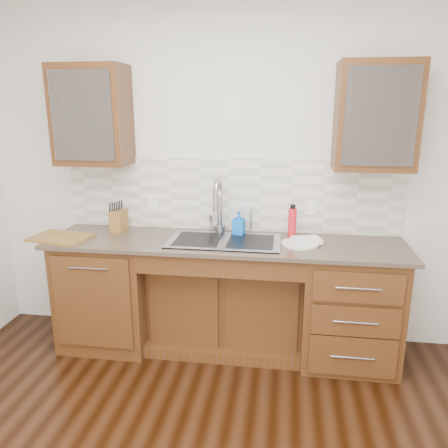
# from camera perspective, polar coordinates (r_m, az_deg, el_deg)

# --- Properties ---
(wall_back) EXTENTS (4.00, 0.10, 2.70)m
(wall_back) POSITION_cam_1_polar(r_m,az_deg,el_deg) (3.56, 0.93, 6.35)
(wall_back) COLOR silver
(wall_back) RESTS_ON ground
(base_cabinet_left) EXTENTS (0.70, 0.62, 0.88)m
(base_cabinet_left) POSITION_cam_1_polar(r_m,az_deg,el_deg) (3.72, -14.70, -8.38)
(base_cabinet_left) COLOR #593014
(base_cabinet_left) RESTS_ON ground
(base_cabinet_center) EXTENTS (1.20, 0.44, 0.70)m
(base_cabinet_center) POSITION_cam_1_polar(r_m,az_deg,el_deg) (3.60, 0.30, -10.27)
(base_cabinet_center) COLOR #593014
(base_cabinet_center) RESTS_ON ground
(base_cabinet_right) EXTENTS (0.70, 0.62, 0.88)m
(base_cabinet_right) POSITION_cam_1_polar(r_m,az_deg,el_deg) (3.49, 16.00, -10.14)
(base_cabinet_right) COLOR #593014
(base_cabinet_right) RESTS_ON ground
(countertop) EXTENTS (2.70, 0.65, 0.03)m
(countertop) POSITION_cam_1_polar(r_m,az_deg,el_deg) (3.30, 0.06, -2.48)
(countertop) COLOR #84705B
(countertop) RESTS_ON base_cabinet_left
(backsplash) EXTENTS (2.70, 0.02, 0.59)m
(backsplash) POSITION_cam_1_polar(r_m,az_deg,el_deg) (3.52, 0.79, 3.87)
(backsplash) COLOR beige
(backsplash) RESTS_ON wall_back
(sink) EXTENTS (0.84, 0.46, 0.19)m
(sink) POSITION_cam_1_polar(r_m,az_deg,el_deg) (3.31, 0.02, -3.72)
(sink) COLOR #9E9EA5
(sink) RESTS_ON countertop
(faucet) EXTENTS (0.04, 0.04, 0.40)m
(faucet) POSITION_cam_1_polar(r_m,az_deg,el_deg) (3.46, -0.58, 2.04)
(faucet) COLOR #999993
(faucet) RESTS_ON countertop
(filter_tap) EXTENTS (0.02, 0.02, 0.24)m
(filter_tap) POSITION_cam_1_polar(r_m,az_deg,el_deg) (3.46, 3.55, 0.64)
(filter_tap) COLOR #999993
(filter_tap) RESTS_ON countertop
(upper_cabinet_left) EXTENTS (0.55, 0.34, 0.75)m
(upper_cabinet_left) POSITION_cam_1_polar(r_m,az_deg,el_deg) (3.59, -16.85, 13.42)
(upper_cabinet_left) COLOR #593014
(upper_cabinet_left) RESTS_ON wall_back
(upper_cabinet_right) EXTENTS (0.55, 0.34, 0.75)m
(upper_cabinet_right) POSITION_cam_1_polar(r_m,az_deg,el_deg) (3.32, 19.21, 13.13)
(upper_cabinet_right) COLOR #593014
(upper_cabinet_right) RESTS_ON wall_back
(outlet_left) EXTENTS (0.08, 0.01, 0.12)m
(outlet_left) POSITION_cam_1_polar(r_m,az_deg,el_deg) (3.67, -9.37, 2.76)
(outlet_left) COLOR white
(outlet_left) RESTS_ON backsplash
(outlet_right) EXTENTS (0.08, 0.01, 0.12)m
(outlet_right) POSITION_cam_1_polar(r_m,az_deg,el_deg) (3.51, 11.35, 2.09)
(outlet_right) COLOR white
(outlet_right) RESTS_ON backsplash
(soap_bottle) EXTENTS (0.10, 0.10, 0.19)m
(soap_bottle) POSITION_cam_1_polar(r_m,az_deg,el_deg) (3.42, 1.94, 0.11)
(soap_bottle) COLOR blue
(soap_bottle) RESTS_ON countertop
(water_bottle) EXTENTS (0.07, 0.07, 0.23)m
(water_bottle) POSITION_cam_1_polar(r_m,az_deg,el_deg) (3.39, 8.89, 0.12)
(water_bottle) COLOR red
(water_bottle) RESTS_ON countertop
(plate) EXTENTS (0.31, 0.31, 0.02)m
(plate) POSITION_cam_1_polar(r_m,az_deg,el_deg) (3.25, 9.88, -2.56)
(plate) COLOR silver
(plate) RESTS_ON countertop
(dish_towel) EXTENTS (0.23, 0.19, 0.03)m
(dish_towel) POSITION_cam_1_polar(r_m,az_deg,el_deg) (3.27, 10.72, -2.08)
(dish_towel) COLOR white
(dish_towel) RESTS_ON plate
(knife_block) EXTENTS (0.10, 0.16, 0.17)m
(knife_block) POSITION_cam_1_polar(r_m,az_deg,el_deg) (3.63, -13.59, 0.41)
(knife_block) COLOR #9E562B
(knife_block) RESTS_ON countertop
(cutting_board) EXTENTS (0.48, 0.37, 0.02)m
(cutting_board) POSITION_cam_1_polar(r_m,az_deg,el_deg) (3.58, -20.57, -1.66)
(cutting_board) COLOR #987C4B
(cutting_board) RESTS_ON countertop
(cup_left_a) EXTENTS (0.13, 0.13, 0.10)m
(cup_left_a) POSITION_cam_1_polar(r_m,az_deg,el_deg) (3.65, -18.77, 12.47)
(cup_left_a) COLOR white
(cup_left_a) RESTS_ON upper_cabinet_left
(cup_left_b) EXTENTS (0.11, 0.11, 0.10)m
(cup_left_b) POSITION_cam_1_polar(r_m,az_deg,el_deg) (3.54, -14.64, 12.71)
(cup_left_b) COLOR white
(cup_left_b) RESTS_ON upper_cabinet_left
(cup_right_a) EXTENTS (0.15, 0.15, 0.10)m
(cup_right_a) POSITION_cam_1_polar(r_m,az_deg,el_deg) (3.31, 16.99, 12.39)
(cup_right_a) COLOR white
(cup_right_a) RESTS_ON upper_cabinet_right
(cup_right_b) EXTENTS (0.10, 0.10, 0.09)m
(cup_right_b) POSITION_cam_1_polar(r_m,az_deg,el_deg) (3.34, 20.65, 12.05)
(cup_right_b) COLOR white
(cup_right_b) RESTS_ON upper_cabinet_right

